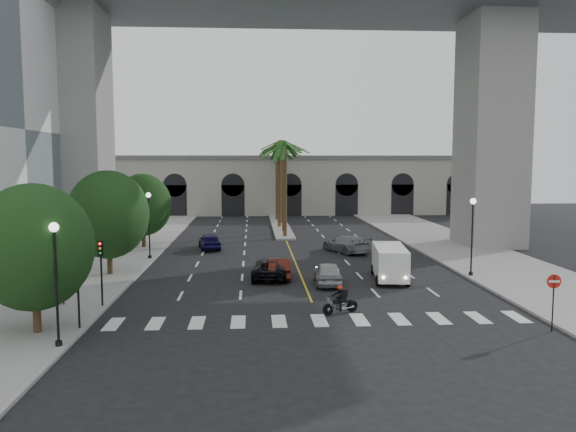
% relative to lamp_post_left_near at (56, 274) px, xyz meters
% --- Properties ---
extents(ground, '(140.00, 140.00, 0.00)m').
position_rel_lamp_post_left_near_xyz_m(ground, '(11.40, 5.00, -3.22)').
color(ground, black).
rests_on(ground, ground).
extents(sidewalk_left, '(8.00, 100.00, 0.15)m').
position_rel_lamp_post_left_near_xyz_m(sidewalk_left, '(-3.60, 20.00, -3.15)').
color(sidewalk_left, gray).
rests_on(sidewalk_left, ground).
extents(sidewalk_right, '(8.00, 100.00, 0.15)m').
position_rel_lamp_post_left_near_xyz_m(sidewalk_right, '(26.40, 20.00, -3.15)').
color(sidewalk_right, gray).
rests_on(sidewalk_right, ground).
extents(median, '(2.00, 24.00, 0.20)m').
position_rel_lamp_post_left_near_xyz_m(median, '(11.40, 43.00, -3.12)').
color(median, gray).
rests_on(median, ground).
extents(pier_building, '(71.00, 10.50, 8.50)m').
position_rel_lamp_post_left_near_xyz_m(pier_building, '(11.40, 60.00, 1.04)').
color(pier_building, '#B7B4A4').
rests_on(pier_building, ground).
extents(bridge, '(75.00, 13.00, 26.00)m').
position_rel_lamp_post_left_near_xyz_m(bridge, '(14.82, 27.00, 15.29)').
color(bridge, gray).
rests_on(bridge, ground).
extents(palm_a, '(3.20, 3.20, 10.30)m').
position_rel_lamp_post_left_near_xyz_m(palm_a, '(11.40, 33.00, 5.88)').
color(palm_a, '#47331E').
rests_on(palm_a, ground).
extents(palm_b, '(3.20, 3.20, 10.60)m').
position_rel_lamp_post_left_near_xyz_m(palm_b, '(11.50, 37.00, 6.15)').
color(palm_b, '#47331E').
rests_on(palm_b, ground).
extents(palm_c, '(3.20, 3.20, 10.10)m').
position_rel_lamp_post_left_near_xyz_m(palm_c, '(11.20, 41.00, 5.69)').
color(palm_c, '#47331E').
rests_on(palm_c, ground).
extents(palm_d, '(3.20, 3.20, 10.90)m').
position_rel_lamp_post_left_near_xyz_m(palm_d, '(11.55, 45.00, 6.43)').
color(palm_d, '#47331E').
rests_on(palm_d, ground).
extents(palm_e, '(3.20, 3.20, 10.40)m').
position_rel_lamp_post_left_near_xyz_m(palm_e, '(11.30, 49.00, 5.97)').
color(palm_e, '#47331E').
rests_on(palm_e, ground).
extents(palm_f, '(3.20, 3.20, 10.70)m').
position_rel_lamp_post_left_near_xyz_m(palm_f, '(11.60, 53.00, 6.24)').
color(palm_f, '#47331E').
rests_on(palm_f, ground).
extents(street_tree_near, '(5.20, 5.20, 6.89)m').
position_rel_lamp_post_left_near_xyz_m(street_tree_near, '(-1.60, 2.00, 0.80)').
color(street_tree_near, '#382616').
rests_on(street_tree_near, ground).
extents(street_tree_mid, '(5.44, 5.44, 7.21)m').
position_rel_lamp_post_left_near_xyz_m(street_tree_mid, '(-1.60, 15.00, 0.99)').
color(street_tree_mid, '#382616').
rests_on(street_tree_mid, ground).
extents(street_tree_far, '(5.04, 5.04, 6.68)m').
position_rel_lamp_post_left_near_xyz_m(street_tree_far, '(-1.60, 27.00, 0.68)').
color(street_tree_far, '#382616').
rests_on(street_tree_far, ground).
extents(lamp_post_left_near, '(0.40, 0.40, 5.35)m').
position_rel_lamp_post_left_near_xyz_m(lamp_post_left_near, '(0.00, 0.00, 0.00)').
color(lamp_post_left_near, black).
rests_on(lamp_post_left_near, ground).
extents(lamp_post_left_far, '(0.40, 0.40, 5.35)m').
position_rel_lamp_post_left_near_xyz_m(lamp_post_left_far, '(0.00, 21.00, 0.00)').
color(lamp_post_left_far, black).
rests_on(lamp_post_left_far, ground).
extents(lamp_post_right, '(0.40, 0.40, 5.35)m').
position_rel_lamp_post_left_near_xyz_m(lamp_post_right, '(22.80, 13.00, 0.00)').
color(lamp_post_right, black).
rests_on(lamp_post_right, ground).
extents(traffic_signal_near, '(0.25, 0.18, 3.65)m').
position_rel_lamp_post_left_near_xyz_m(traffic_signal_near, '(0.10, 2.50, -0.71)').
color(traffic_signal_near, black).
rests_on(traffic_signal_near, ground).
extents(traffic_signal_far, '(0.25, 0.18, 3.65)m').
position_rel_lamp_post_left_near_xyz_m(traffic_signal_far, '(0.10, 6.50, -0.71)').
color(traffic_signal_far, black).
rests_on(traffic_signal_far, ground).
extents(motorcycle_rider, '(1.94, 0.93, 1.49)m').
position_rel_lamp_post_left_near_xyz_m(motorcycle_rider, '(12.67, 4.71, -2.55)').
color(motorcycle_rider, black).
rests_on(motorcycle_rider, ground).
extents(car_a, '(1.94, 4.30, 1.43)m').
position_rel_lamp_post_left_near_xyz_m(car_a, '(12.90, 11.51, -2.51)').
color(car_a, '#99989D').
rests_on(car_a, ground).
extents(car_b, '(1.61, 4.22, 1.37)m').
position_rel_lamp_post_left_near_xyz_m(car_b, '(9.90, 13.60, -2.54)').
color(car_b, '#49160E').
rests_on(car_b, ground).
extents(car_c, '(2.72, 5.08, 1.36)m').
position_rel_lamp_post_left_near_xyz_m(car_c, '(9.32, 13.56, -2.54)').
color(car_c, black).
rests_on(car_c, ground).
extents(car_d, '(4.03, 5.58, 1.50)m').
position_rel_lamp_post_left_near_xyz_m(car_d, '(16.08, 23.64, -2.47)').
color(car_d, slate).
rests_on(car_d, ground).
extents(car_e, '(2.47, 4.47, 1.44)m').
position_rel_lamp_post_left_near_xyz_m(car_e, '(4.32, 26.09, -2.50)').
color(car_e, '#130E43').
rests_on(car_e, ground).
extents(cargo_van, '(2.65, 5.42, 2.22)m').
position_rel_lamp_post_left_near_xyz_m(cargo_van, '(17.12, 12.48, -1.99)').
color(cargo_van, white).
rests_on(cargo_van, ground).
extents(pedestrian_a, '(0.75, 0.60, 1.79)m').
position_rel_lamp_post_left_near_xyz_m(pedestrian_a, '(-2.21, 6.92, -2.18)').
color(pedestrian_a, black).
rests_on(pedestrian_a, sidewalk_left).
extents(pedestrian_b, '(0.95, 0.90, 1.55)m').
position_rel_lamp_post_left_near_xyz_m(pedestrian_b, '(-4.41, 10.99, -2.30)').
color(pedestrian_b, black).
rests_on(pedestrian_b, sidewalk_left).
extents(do_not_enter_sign, '(0.66, 0.08, 2.69)m').
position_rel_lamp_post_left_near_xyz_m(do_not_enter_sign, '(21.90, 1.04, -1.27)').
color(do_not_enter_sign, black).
rests_on(do_not_enter_sign, ground).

